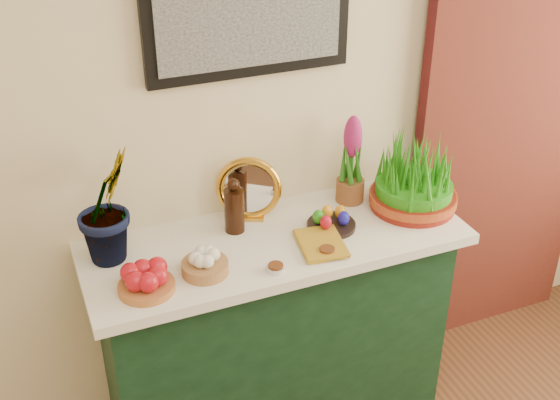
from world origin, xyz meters
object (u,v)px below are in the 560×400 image
Objects in this scene: hyacinth_green at (105,189)px; wheatgrass_sabzeh at (415,179)px; mirror at (249,189)px; book at (300,246)px; sideboard at (275,335)px.

hyacinth_green is 1.57× the size of wheatgrass_sabzeh.
mirror reaches higher than book.
wheatgrass_sabzeh is at bearing -45.68° from hyacinth_green.
hyacinth_green reaches higher than book.
book is (0.05, -0.11, 0.48)m from sideboard.
wheatgrass_sabzeh reaches higher than mirror.
hyacinth_green is at bearing 170.10° from book.
wheatgrass_sabzeh reaches higher than sideboard.
wheatgrass_sabzeh is (0.61, -0.17, 0.00)m from mirror.
wheatgrass_sabzeh is at bearing -15.43° from mirror.
book is (0.09, -0.28, -0.11)m from mirror.
sideboard is at bearing -50.42° from hyacinth_green.
book reaches higher than sideboard.
mirror is 0.73× the size of wheatgrass_sabzeh.
book is (0.62, -0.21, -0.25)m from hyacinth_green.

